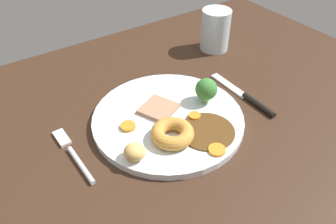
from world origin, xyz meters
TOP-DOWN VIEW (x-y plane):
  - dining_table at (0.00, 0.00)cm, footprint 120.00×84.00cm
  - dinner_plate at (1.51, 1.78)cm, footprint 29.50×29.50cm
  - gravy_pool at (4.94, -5.99)cm, footprint 10.24×10.24cm
  - meat_slice_main at (0.98, 4.31)cm, footprint 8.38×8.34cm
  - yorkshire_pudding at (-1.38, -3.83)cm, footprint 7.80×7.80cm
  - roast_potato_left at (-9.22, -4.08)cm, footprint 5.15×5.13cm
  - carrot_coin_front at (5.51, -1.43)cm, footprint 2.33×2.33cm
  - carrot_coin_back at (-6.51, 3.25)cm, footprint 2.88×2.88cm
  - carrot_coin_side at (3.24, -10.66)cm, footprint 3.04×3.04cm
  - broccoli_floret at (10.55, 1.42)cm, footprint 4.46×4.46cm
  - fork at (-17.38, 3.92)cm, footprint 2.14×15.29cm
  - knife at (19.58, -1.74)cm, footprint 1.74×18.51cm
  - water_glass at (28.16, 19.30)cm, footprint 7.42×7.42cm

SIDE VIEW (x-z plane):
  - dining_table at x=0.00cm, z-range 0.00..3.60cm
  - fork at x=-17.38cm, z-range 3.54..4.44cm
  - knife at x=19.58cm, z-range 3.45..4.65cm
  - dinner_plate at x=1.51cm, z-range 3.60..5.00cm
  - gravy_pool at x=4.94cm, z-range 5.00..5.30cm
  - carrot_coin_side at x=3.24cm, z-range 5.00..5.47cm
  - carrot_coin_back at x=-6.51cm, z-range 5.00..5.62cm
  - carrot_coin_front at x=5.51cm, z-range 5.00..5.67cm
  - meat_slice_main at x=0.98cm, z-range 5.00..5.80cm
  - yorkshire_pudding at x=-1.38cm, z-range 5.00..7.55cm
  - roast_potato_left at x=-9.22cm, z-range 5.00..7.85cm
  - broccoli_floret at x=10.55cm, z-range 5.28..10.47cm
  - water_glass at x=28.16cm, z-range 3.60..14.07cm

